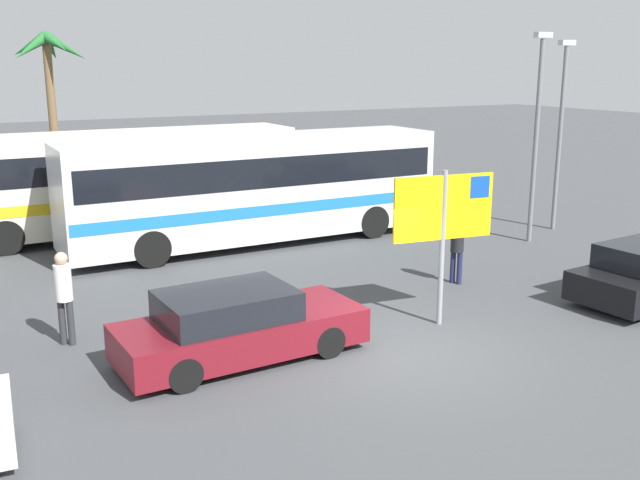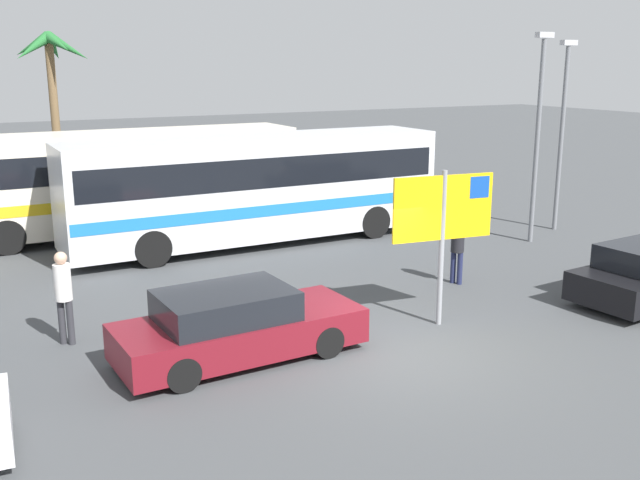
{
  "view_description": "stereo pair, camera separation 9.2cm",
  "coord_description": "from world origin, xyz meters",
  "px_view_note": "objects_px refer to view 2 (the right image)",
  "views": [
    {
      "loc": [
        -7.2,
        -10.29,
        5.27
      ],
      "look_at": [
        0.52,
        3.81,
        1.3
      ],
      "focal_mm": 40.64,
      "sensor_mm": 36.0,
      "label": 1
    },
    {
      "loc": [
        -7.12,
        -10.34,
        5.27
      ],
      "look_at": [
        0.52,
        3.81,
        1.3
      ],
      "focal_mm": 40.64,
      "sensor_mm": 36.0,
      "label": 2
    }
  ],
  "objects_px": {
    "car_maroon": "(236,326)",
    "bus_rear_coach": "(119,177)",
    "ferry_sign": "(445,214)",
    "bus_front_coach": "(256,184)",
    "pedestrian_near_sign": "(63,290)",
    "pedestrian_by_bus": "(457,245)"
  },
  "relations": [
    {
      "from": "ferry_sign",
      "to": "car_maroon",
      "type": "height_order",
      "value": "ferry_sign"
    },
    {
      "from": "bus_rear_coach",
      "to": "bus_front_coach",
      "type": "bearing_deg",
      "value": -44.69
    },
    {
      "from": "bus_front_coach",
      "to": "bus_rear_coach",
      "type": "relative_size",
      "value": 1.0
    },
    {
      "from": "car_maroon",
      "to": "pedestrian_near_sign",
      "type": "relative_size",
      "value": 2.48
    },
    {
      "from": "bus_front_coach",
      "to": "pedestrian_by_bus",
      "type": "xyz_separation_m",
      "value": [
        2.65,
        -6.03,
        -0.82
      ]
    },
    {
      "from": "bus_rear_coach",
      "to": "pedestrian_near_sign",
      "type": "relative_size",
      "value": 6.08
    },
    {
      "from": "bus_rear_coach",
      "to": "car_maroon",
      "type": "distance_m",
      "value": 11.06
    },
    {
      "from": "car_maroon",
      "to": "pedestrian_near_sign",
      "type": "bearing_deg",
      "value": 137.23
    },
    {
      "from": "bus_rear_coach",
      "to": "pedestrian_by_bus",
      "type": "relative_size",
      "value": 6.76
    },
    {
      "from": "car_maroon",
      "to": "pedestrian_by_bus",
      "type": "xyz_separation_m",
      "value": [
        6.45,
        1.76,
        0.33
      ]
    },
    {
      "from": "ferry_sign",
      "to": "car_maroon",
      "type": "distance_m",
      "value": 4.71
    },
    {
      "from": "pedestrian_near_sign",
      "to": "car_maroon",
      "type": "bearing_deg",
      "value": 89.91
    },
    {
      "from": "car_maroon",
      "to": "pedestrian_near_sign",
      "type": "height_order",
      "value": "pedestrian_near_sign"
    },
    {
      "from": "ferry_sign",
      "to": "pedestrian_near_sign",
      "type": "bearing_deg",
      "value": 168.02
    },
    {
      "from": "bus_front_coach",
      "to": "pedestrian_near_sign",
      "type": "relative_size",
      "value": 6.08
    },
    {
      "from": "pedestrian_near_sign",
      "to": "bus_rear_coach",
      "type": "bearing_deg",
      "value": -159.39
    },
    {
      "from": "bus_front_coach",
      "to": "car_maroon",
      "type": "bearing_deg",
      "value": -115.95
    },
    {
      "from": "car_maroon",
      "to": "bus_rear_coach",
      "type": "bearing_deg",
      "value": 84.78
    },
    {
      "from": "bus_front_coach",
      "to": "ferry_sign",
      "type": "xyz_separation_m",
      "value": [
        0.6,
        -8.1,
        0.54
      ]
    },
    {
      "from": "bus_rear_coach",
      "to": "car_maroon",
      "type": "xyz_separation_m",
      "value": [
        -0.57,
        -10.99,
        -1.15
      ]
    },
    {
      "from": "bus_front_coach",
      "to": "car_maroon",
      "type": "height_order",
      "value": "bus_front_coach"
    },
    {
      "from": "pedestrian_near_sign",
      "to": "pedestrian_by_bus",
      "type": "distance_m",
      "value": 9.05
    }
  ]
}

